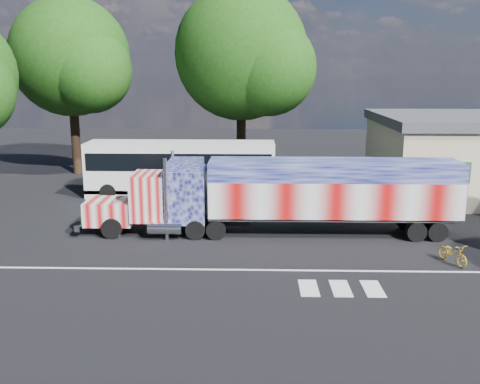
{
  "coord_description": "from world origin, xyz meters",
  "views": [
    {
      "loc": [
        0.72,
        -23.63,
        8.04
      ],
      "look_at": [
        0.0,
        3.0,
        1.9
      ],
      "focal_mm": 40.0,
      "sensor_mm": 36.0,
      "label": 1
    }
  ],
  "objects_px": {
    "woman": "(115,217)",
    "coach_bus": "(181,168)",
    "semi_truck": "(286,194)",
    "tree_n_mid": "(243,54)",
    "tree_nw_a": "(72,58)",
    "bicycle": "(453,253)"
  },
  "relations": [
    {
      "from": "tree_nw_a",
      "to": "semi_truck",
      "type": "bearing_deg",
      "value": -45.16
    },
    {
      "from": "bicycle",
      "to": "tree_nw_a",
      "type": "bearing_deg",
      "value": 118.16
    },
    {
      "from": "coach_bus",
      "to": "tree_nw_a",
      "type": "height_order",
      "value": "tree_nw_a"
    },
    {
      "from": "semi_truck",
      "to": "coach_bus",
      "type": "xyz_separation_m",
      "value": [
        -6.28,
        8.13,
        -0.24
      ]
    },
    {
      "from": "tree_nw_a",
      "to": "woman",
      "type": "bearing_deg",
      "value": -66.39
    },
    {
      "from": "coach_bus",
      "to": "bicycle",
      "type": "distance_m",
      "value": 17.94
    },
    {
      "from": "semi_truck",
      "to": "tree_n_mid",
      "type": "height_order",
      "value": "tree_n_mid"
    },
    {
      "from": "semi_truck",
      "to": "woman",
      "type": "height_order",
      "value": "semi_truck"
    },
    {
      "from": "coach_bus",
      "to": "tree_n_mid",
      "type": "bearing_deg",
      "value": 60.23
    },
    {
      "from": "coach_bus",
      "to": "tree_nw_a",
      "type": "distance_m",
      "value": 13.64
    },
    {
      "from": "woman",
      "to": "tree_nw_a",
      "type": "distance_m",
      "value": 19.18
    },
    {
      "from": "woman",
      "to": "bicycle",
      "type": "distance_m",
      "value": 15.63
    },
    {
      "from": "semi_truck",
      "to": "tree_n_mid",
      "type": "relative_size",
      "value": 1.32
    },
    {
      "from": "woman",
      "to": "coach_bus",
      "type": "bearing_deg",
      "value": 84.37
    },
    {
      "from": "tree_n_mid",
      "to": "bicycle",
      "type": "bearing_deg",
      "value": -63.92
    },
    {
      "from": "woman",
      "to": "bicycle",
      "type": "xyz_separation_m",
      "value": [
        15.23,
        -3.48,
        -0.47
      ]
    },
    {
      "from": "woman",
      "to": "bicycle",
      "type": "height_order",
      "value": "woman"
    },
    {
      "from": "coach_bus",
      "to": "woman",
      "type": "bearing_deg",
      "value": -103.6
    },
    {
      "from": "coach_bus",
      "to": "woman",
      "type": "xyz_separation_m",
      "value": [
        -2.1,
        -8.66,
        -0.89
      ]
    },
    {
      "from": "tree_n_mid",
      "to": "woman",
      "type": "bearing_deg",
      "value": -111.15
    },
    {
      "from": "semi_truck",
      "to": "woman",
      "type": "xyz_separation_m",
      "value": [
        -8.38,
        -0.54,
        -1.13
      ]
    },
    {
      "from": "woman",
      "to": "tree_nw_a",
      "type": "xyz_separation_m",
      "value": [
        -6.99,
        15.99,
        7.97
      ]
    }
  ]
}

